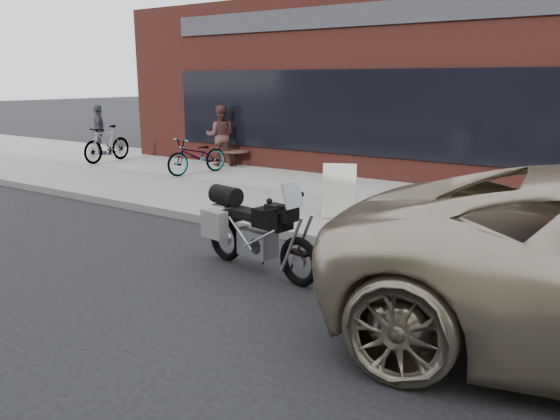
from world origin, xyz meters
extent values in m
plane|color=black|center=(0.00, 0.00, 0.00)|extent=(120.00, 120.00, 0.00)
cube|color=gray|center=(0.00, 7.00, 0.07)|extent=(44.00, 6.00, 0.15)
cube|color=#5D251E|center=(-2.00, 14.00, 2.25)|extent=(14.00, 10.00, 4.50)
cube|color=black|center=(-2.00, 8.97, 1.70)|extent=(10.00, 0.08, 2.00)
cube|color=#2D2D32|center=(-2.00, 8.97, 3.90)|extent=(10.00, 0.08, 0.50)
torus|color=black|center=(-0.35, 2.73, 0.31)|extent=(0.63, 0.21, 0.62)
torus|color=black|center=(1.02, 2.47, 0.31)|extent=(0.63, 0.21, 0.62)
cube|color=#B7B7BC|center=(0.29, 2.61, 0.39)|extent=(0.55, 0.37, 0.35)
cube|color=black|center=(0.56, 2.56, 0.76)|extent=(0.51, 0.38, 0.24)
cube|color=black|center=(0.11, 2.64, 0.74)|extent=(0.55, 0.35, 0.11)
cube|color=black|center=(-0.21, 2.70, 0.67)|extent=(0.31, 0.25, 0.13)
cube|color=black|center=(0.84, 2.51, 0.88)|extent=(0.20, 0.25, 0.20)
cube|color=silver|center=(0.90, 2.49, 1.11)|extent=(0.18, 0.30, 0.31)
cylinder|color=black|center=(0.77, 2.52, 0.95)|extent=(0.15, 0.64, 0.03)
cube|color=#B7B7BC|center=(-0.32, 2.72, 0.80)|extent=(0.31, 0.32, 0.03)
cube|color=gray|center=(-0.33, 2.48, 0.58)|extent=(0.41, 0.24, 0.37)
cylinder|color=black|center=(-0.32, 2.72, 0.93)|extent=(0.49, 0.34, 0.26)
cylinder|color=#B7B7BC|center=(-0.05, 2.82, 0.32)|extent=(0.52, 0.17, 0.18)
imported|color=gray|center=(-4.97, 7.22, 0.60)|extent=(0.96, 1.82, 0.91)
imported|color=gray|center=(-8.53, 7.30, 0.67)|extent=(0.64, 1.75, 1.03)
cube|color=silver|center=(0.08, 5.24, 0.61)|extent=(0.64, 0.49, 0.91)
cube|color=silver|center=(-0.02, 5.46, 0.61)|extent=(0.64, 0.49, 0.91)
cylinder|color=black|center=(-5.00, 8.80, 0.34)|extent=(0.06, 0.06, 0.38)
cylinder|color=#512F25|center=(-5.00, 8.80, 0.55)|extent=(0.74, 0.74, 0.04)
imported|color=#502E2A|center=(-5.37, 8.60, 0.97)|extent=(1.01, 0.97, 1.64)
imported|color=#3C3F4D|center=(-10.00, 8.21, 0.93)|extent=(0.96, 0.85, 1.56)
camera|label=1|loc=(4.35, -2.88, 2.46)|focal=35.00mm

